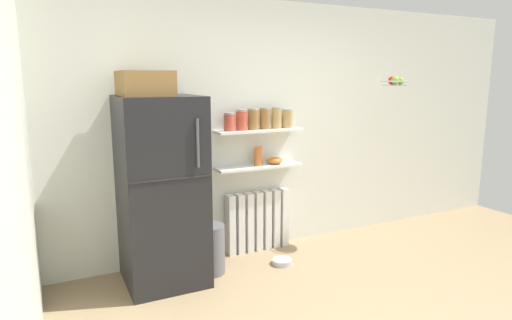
{
  "coord_description": "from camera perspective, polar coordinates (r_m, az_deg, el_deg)",
  "views": [
    {
      "loc": [
        -2.08,
        -2.09,
        1.82
      ],
      "look_at": [
        -0.28,
        1.6,
        1.05
      ],
      "focal_mm": 30.72,
      "sensor_mm": 36.0,
      "label": 1
    }
  ],
  "objects": [
    {
      "name": "storage_jar_1",
      "position": [
        4.38,
        -1.91,
        5.23
      ],
      "size": [
        0.11,
        0.11,
        0.21
      ],
      "color": "#C64C38",
      "rests_on": "wall_shelf_upper"
    },
    {
      "name": "storage_jar_2",
      "position": [
        4.43,
        -0.35,
        5.35
      ],
      "size": [
        0.11,
        0.11,
        0.22
      ],
      "color": "olive",
      "rests_on": "wall_shelf_upper"
    },
    {
      "name": "pet_food_bowl",
      "position": [
        4.47,
        3.42,
        -13.07
      ],
      "size": [
        0.2,
        0.2,
        0.05
      ],
      "primitive_type": "cylinder",
      "color": "#B7B7BC",
      "rests_on": "ground_plane"
    },
    {
      "name": "hanging_fruit_basket",
      "position": [
        4.88,
        17.64,
        9.71
      ],
      "size": [
        0.3,
        0.3,
        0.1
      ],
      "color": "#B2B2B7"
    },
    {
      "name": "storage_jar_4",
      "position": [
        4.55,
        2.65,
        5.51
      ],
      "size": [
        0.1,
        0.1,
        0.22
      ],
      "color": "tan",
      "rests_on": "wall_shelf_upper"
    },
    {
      "name": "wall_shelf_lower",
      "position": [
        4.54,
        0.41,
        -0.86
      ],
      "size": [
        0.93,
        0.22,
        0.02
      ],
      "primitive_type": "cube",
      "color": "white"
    },
    {
      "name": "wall_shelf_upper",
      "position": [
        4.48,
        0.41,
        3.87
      ],
      "size": [
        0.93,
        0.22,
        0.02
      ],
      "primitive_type": "cube",
      "color": "white"
    },
    {
      "name": "refrigerator",
      "position": [
        3.95,
        -12.29,
        -3.34
      ],
      "size": [
        0.69,
        0.74,
        1.88
      ],
      "color": "black",
      "rests_on": "ground_plane"
    },
    {
      "name": "trash_bin",
      "position": [
        4.23,
        -6.0,
        -11.47
      ],
      "size": [
        0.28,
        0.28,
        0.47
      ],
      "primitive_type": "cylinder",
      "color": "slate",
      "rests_on": "ground_plane"
    },
    {
      "name": "storage_jar_5",
      "position": [
        4.62,
        4.09,
        5.41
      ],
      "size": [
        0.12,
        0.12,
        0.2
      ],
      "color": "tan",
      "rests_on": "wall_shelf_upper"
    },
    {
      "name": "storage_jar_3",
      "position": [
        4.49,
        1.17,
        5.46
      ],
      "size": [
        0.11,
        0.11,
        0.22
      ],
      "color": "olive",
      "rests_on": "wall_shelf_upper"
    },
    {
      "name": "radiator",
      "position": [
        4.72,
        0.23,
        -7.93
      ],
      "size": [
        0.7,
        0.12,
        0.64
      ],
      "color": "white",
      "rests_on": "ground_plane"
    },
    {
      "name": "vase",
      "position": [
        4.51,
        0.29,
        0.5
      ],
      "size": [
        0.09,
        0.09,
        0.2
      ],
      "primitive_type": "cylinder",
      "color": "#CC7033",
      "rests_on": "wall_shelf_lower"
    },
    {
      "name": "shelf_bowl",
      "position": [
        4.61,
        2.48,
        -0.06
      ],
      "size": [
        0.16,
        0.16,
        0.07
      ],
      "primitive_type": "ellipsoid",
      "color": "orange",
      "rests_on": "wall_shelf_lower"
    },
    {
      "name": "side_wall_left",
      "position": [
        2.74,
        -29.08,
        -1.66
      ],
      "size": [
        0.1,
        4.8,
        2.6
      ],
      "primitive_type": "cube",
      "color": "silver",
      "rests_on": "ground_plane"
    },
    {
      "name": "storage_jar_0",
      "position": [
        4.33,
        -3.5,
        4.97
      ],
      "size": [
        0.11,
        0.11,
        0.18
      ],
      "color": "#C64C38",
      "rests_on": "wall_shelf_upper"
    },
    {
      "name": "back_wall",
      "position": [
        4.66,
        0.62,
        4.21
      ],
      "size": [
        7.04,
        0.1,
        2.6
      ],
      "primitive_type": "cube",
      "color": "silver",
      "rests_on": "ground_plane"
    },
    {
      "name": "ground_plane",
      "position": [
        3.79,
        11.75,
        -18.34
      ],
      "size": [
        7.04,
        7.04,
        0.0
      ],
      "primitive_type": "plane",
      "color": "#9E8460"
    }
  ]
}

